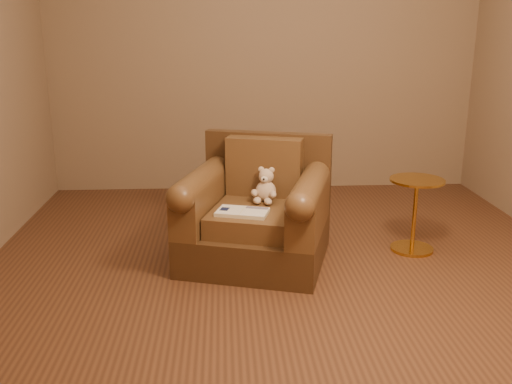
{
  "coord_description": "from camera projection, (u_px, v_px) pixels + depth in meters",
  "views": [
    {
      "loc": [
        -0.4,
        -3.42,
        1.53
      ],
      "look_at": [
        -0.19,
        0.12,
        0.5
      ],
      "focal_mm": 40.0,
      "sensor_mm": 36.0,
      "label": 1
    }
  ],
  "objects": [
    {
      "name": "floor",
      "position": [
        285.0,
        270.0,
        3.72
      ],
      "size": [
        4.0,
        4.0,
        0.0
      ],
      "primitive_type": "plane",
      "color": "#58331E",
      "rests_on": "ground"
    },
    {
      "name": "teddy_bear",
      "position": [
        265.0,
        188.0,
        3.84
      ],
      "size": [
        0.17,
        0.2,
        0.24
      ],
      "rotation": [
        0.0,
        0.0,
        -0.33
      ],
      "color": "#CCAD8E",
      "rests_on": "armchair"
    },
    {
      "name": "guidebook",
      "position": [
        242.0,
        212.0,
        3.6
      ],
      "size": [
        0.36,
        0.27,
        0.03
      ],
      "rotation": [
        0.0,
        0.0,
        -0.28
      ],
      "color": "beige",
      "rests_on": "armchair"
    },
    {
      "name": "armchair",
      "position": [
        257.0,
        215.0,
        3.82
      ],
      "size": [
        1.11,
        1.08,
        0.81
      ],
      "rotation": [
        0.0,
        0.0,
        -0.29
      ],
      "color": "#422A16",
      "rests_on": "floor"
    },
    {
      "name": "side_table",
      "position": [
        415.0,
        212.0,
        3.97
      ],
      "size": [
        0.37,
        0.37,
        0.52
      ],
      "color": "gold",
      "rests_on": "floor"
    }
  ]
}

